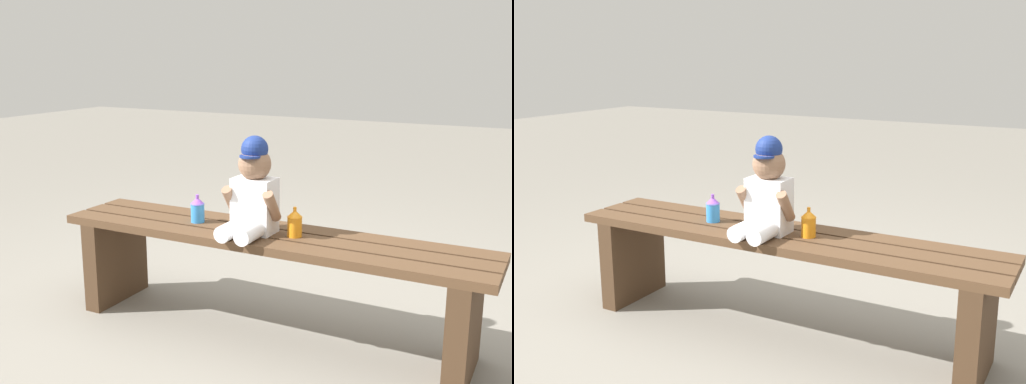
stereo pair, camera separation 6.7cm
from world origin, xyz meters
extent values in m
plane|color=gray|center=(0.00, 0.00, 0.00)|extent=(16.00, 16.00, 0.00)
cube|color=#513823|center=(0.00, -0.13, 0.43)|extent=(1.87, 0.11, 0.04)
cube|color=#513823|center=(0.00, 0.00, 0.43)|extent=(1.87, 0.11, 0.04)
cube|color=#513823|center=(0.00, 0.13, 0.43)|extent=(1.87, 0.11, 0.04)
cube|color=#452F1E|center=(-0.81, 0.00, 0.21)|extent=(0.08, 0.37, 0.42)
cube|color=#452F1E|center=(0.81, 0.00, 0.21)|extent=(0.08, 0.37, 0.42)
cube|color=white|center=(-0.04, -0.02, 0.57)|extent=(0.17, 0.12, 0.23)
sphere|color=#8C664C|center=(-0.04, -0.02, 0.74)|extent=(0.14, 0.14, 0.14)
cylinder|color=navy|center=(-0.04, -0.06, 0.78)|extent=(0.09, 0.09, 0.01)
sphere|color=navy|center=(-0.04, -0.02, 0.80)|extent=(0.11, 0.11, 0.11)
cylinder|color=white|center=(-0.09, -0.14, 0.49)|extent=(0.07, 0.16, 0.07)
cylinder|color=white|center=(0.00, -0.14, 0.49)|extent=(0.07, 0.16, 0.07)
cylinder|color=#8C664C|center=(-0.14, -0.05, 0.58)|extent=(0.04, 0.12, 0.14)
cylinder|color=#8C664C|center=(0.05, -0.05, 0.58)|extent=(0.04, 0.12, 0.14)
cylinder|color=#338CE5|center=(-0.34, 0.00, 0.49)|extent=(0.06, 0.06, 0.09)
cone|color=#8C4CCC|center=(-0.34, 0.00, 0.55)|extent=(0.06, 0.06, 0.03)
cylinder|color=#8C4CCC|center=(-0.34, 0.00, 0.57)|extent=(0.01, 0.01, 0.02)
cylinder|color=orange|center=(0.13, 0.00, 0.49)|extent=(0.06, 0.06, 0.09)
cone|color=orange|center=(0.13, 0.00, 0.55)|extent=(0.06, 0.06, 0.03)
cylinder|color=orange|center=(0.13, 0.00, 0.57)|extent=(0.01, 0.01, 0.02)
camera|label=1|loc=(1.10, -2.20, 1.20)|focal=43.28mm
camera|label=2|loc=(1.16, -2.17, 1.20)|focal=43.28mm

